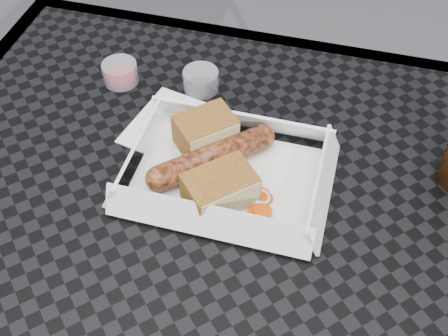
% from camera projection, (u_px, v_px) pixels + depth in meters
% --- Properties ---
extents(patio_table, '(0.80, 0.80, 0.74)m').
position_uv_depth(patio_table, '(196.00, 271.00, 0.69)').
color(patio_table, black).
rests_on(patio_table, ground).
extents(food_tray, '(0.22, 0.15, 0.00)m').
position_uv_depth(food_tray, '(226.00, 177.00, 0.69)').
color(food_tray, white).
rests_on(food_tray, patio_table).
extents(bratwurst, '(0.14, 0.13, 0.03)m').
position_uv_depth(bratwurst, '(212.00, 157.00, 0.69)').
color(bratwurst, brown).
rests_on(bratwurst, food_tray).
extents(bread_near, '(0.09, 0.09, 0.04)m').
position_uv_depth(bread_near, '(206.00, 132.00, 0.71)').
color(bread_near, brown).
rests_on(bread_near, food_tray).
extents(bread_far, '(0.09, 0.09, 0.04)m').
position_uv_depth(bread_far, '(220.00, 188.00, 0.65)').
color(bread_far, brown).
rests_on(bread_far, food_tray).
extents(veg_garnish, '(0.03, 0.03, 0.00)m').
position_uv_depth(veg_garnish, '(258.00, 204.00, 0.66)').
color(veg_garnish, '#DB4509').
rests_on(veg_garnish, food_tray).
extents(napkin, '(0.14, 0.14, 0.00)m').
position_uv_depth(napkin, '(178.00, 128.00, 0.75)').
color(napkin, white).
rests_on(napkin, patio_table).
extents(condiment_cup_sauce, '(0.05, 0.05, 0.03)m').
position_uv_depth(condiment_cup_sauce, '(120.00, 73.00, 0.80)').
color(condiment_cup_sauce, maroon).
rests_on(condiment_cup_sauce, patio_table).
extents(condiment_cup_empty, '(0.05, 0.05, 0.03)m').
position_uv_depth(condiment_cup_empty, '(201.00, 80.00, 0.79)').
color(condiment_cup_empty, silver).
rests_on(condiment_cup_empty, patio_table).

